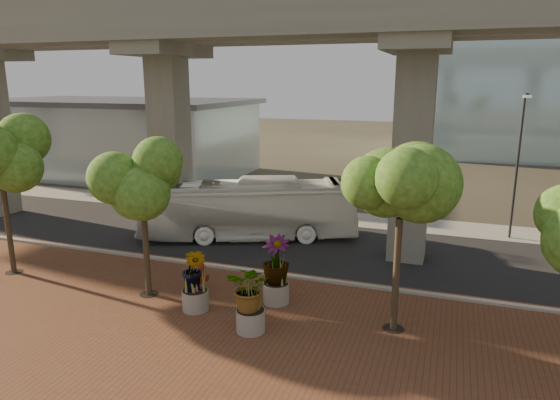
% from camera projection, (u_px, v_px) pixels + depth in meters
% --- Properties ---
extents(ground, '(160.00, 160.00, 0.00)m').
position_uv_depth(ground, '(267.00, 257.00, 22.77)').
color(ground, '#332F25').
rests_on(ground, ground).
extents(brick_plaza, '(70.00, 13.00, 0.06)m').
position_uv_depth(brick_plaza, '(176.00, 341.00, 15.41)').
color(brick_plaza, brown).
rests_on(brick_plaza, ground).
extents(asphalt_road, '(90.00, 8.00, 0.04)m').
position_uv_depth(asphalt_road, '(281.00, 244.00, 24.60)').
color(asphalt_road, black).
rests_on(asphalt_road, ground).
extents(curb_strip, '(70.00, 0.25, 0.16)m').
position_uv_depth(curb_strip, '(250.00, 271.00, 20.91)').
color(curb_strip, gray).
rests_on(curb_strip, ground).
extents(far_sidewalk, '(90.00, 3.00, 0.06)m').
position_uv_depth(far_sidewalk, '(311.00, 216.00, 29.64)').
color(far_sidewalk, gray).
rests_on(far_sidewalk, ground).
extents(transit_viaduct, '(72.00, 5.60, 12.40)m').
position_uv_depth(transit_viaduct, '(281.00, 93.00, 22.90)').
color(transit_viaduct, gray).
rests_on(transit_viaduct, ground).
extents(station_pavilion, '(23.00, 13.00, 6.30)m').
position_uv_depth(station_pavilion, '(116.00, 136.00, 43.10)').
color(station_pavilion, '#ABBDC3').
rests_on(station_pavilion, ground).
extents(transit_bus, '(11.06, 6.39, 3.03)m').
position_uv_depth(transit_bus, '(248.00, 210.00, 25.18)').
color(transit_bus, white).
rests_on(transit_bus, ground).
extents(fire_hydrant, '(0.62, 0.56, 1.24)m').
position_uv_depth(fire_hydrant, '(200.00, 277.00, 18.78)').
color(fire_hydrant, maroon).
rests_on(fire_hydrant, ground).
extents(planter_front, '(2.06, 2.06, 2.27)m').
position_uv_depth(planter_front, '(250.00, 291.00, 15.65)').
color(planter_front, '#A09C90').
rests_on(planter_front, ground).
extents(planter_right, '(2.33, 2.33, 2.49)m').
position_uv_depth(planter_right, '(276.00, 263.00, 17.69)').
color(planter_right, gray).
rests_on(planter_right, ground).
extents(planter_left, '(2.05, 2.05, 2.26)m').
position_uv_depth(planter_left, '(194.00, 273.00, 17.15)').
color(planter_left, '#A59E95').
rests_on(planter_left, ground).
extents(street_tree_near_west, '(3.56, 3.56, 5.93)m').
position_uv_depth(street_tree_near_west, '(142.00, 182.00, 17.71)').
color(street_tree_near_west, '#4C3E2B').
rests_on(street_tree_near_west, ground).
extents(street_tree_near_east, '(3.73, 3.73, 6.51)m').
position_uv_depth(street_tree_near_east, '(402.00, 184.00, 15.00)').
color(street_tree_near_east, '#4C3E2B').
rests_on(street_tree_near_east, ground).
extents(streetlamp_west, '(0.38, 1.11, 7.64)m').
position_uv_depth(streetlamp_west, '(170.00, 137.00, 30.55)').
color(streetlamp_west, '#2B2A2F').
rests_on(streetlamp_west, ground).
extents(streetlamp_east, '(0.36, 1.05, 7.27)m').
position_uv_depth(streetlamp_east, '(518.00, 156.00, 24.41)').
color(streetlamp_east, '#2B2C30').
rests_on(streetlamp_east, ground).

